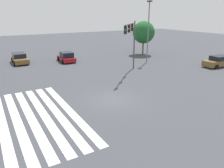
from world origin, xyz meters
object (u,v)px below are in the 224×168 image
at_px(car_1, 219,61).
at_px(tree_corner_a, 144,32).
at_px(car_0, 66,57).
at_px(street_light_pole_b, 148,27).
at_px(traffic_signal_mast, 132,35).
at_px(car_2, 20,58).

xyz_separation_m(car_1, tree_corner_a, (-13.06, -3.32, 3.23)).
height_order(car_0, car_1, car_1).
relative_size(car_0, street_light_pole_b, 0.47).
relative_size(car_1, tree_corner_a, 0.79).
bearing_deg(tree_corner_a, car_1, 14.25).
distance_m(traffic_signal_mast, tree_corner_a, 13.38).
xyz_separation_m(car_0, car_1, (14.06, 17.55, 0.03)).
xyz_separation_m(traffic_signal_mast, car_2, (-13.13, -11.28, -3.98)).
relative_size(traffic_signal_mast, street_light_pole_b, 0.70).
distance_m(car_2, street_light_pole_b, 19.92).
bearing_deg(car_2, traffic_signal_mast, 41.12).
bearing_deg(car_1, tree_corner_a, -72.34).
relative_size(traffic_signal_mast, car_0, 1.49).
height_order(car_1, car_2, car_1).
bearing_deg(car_0, street_light_pole_b, -120.12).
height_order(traffic_signal_mast, street_light_pole_b, street_light_pole_b).
xyz_separation_m(car_1, street_light_pole_b, (-7.35, -7.02, 4.56)).
xyz_separation_m(traffic_signal_mast, car_0, (-10.50, -4.83, -4.00)).
bearing_deg(tree_corner_a, car_2, -99.96).
relative_size(traffic_signal_mast, tree_corner_a, 1.06).
xyz_separation_m(traffic_signal_mast, car_1, (3.57, 12.72, -3.97)).
bearing_deg(street_light_pole_b, car_1, 43.70).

